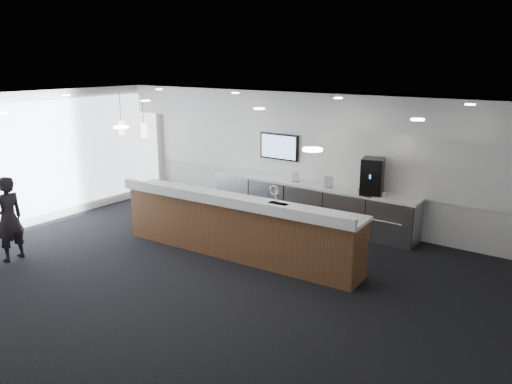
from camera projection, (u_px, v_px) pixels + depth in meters
The scene contains 22 objects.
ground at pixel (203, 278), 8.64m from camera, with size 10.00×10.00×0.00m, color black.
ceiling at pixel (197, 102), 7.86m from camera, with size 10.00×8.00×0.02m, color black.
back_wall at pixel (318, 157), 11.38m from camera, with size 10.00×0.02×3.00m, color white.
left_wall at pixel (32, 160), 11.08m from camera, with size 0.02×8.00×3.00m, color white.
soffit_bulkhead at pixel (309, 108), 10.73m from camera, with size 10.00×0.90×0.70m, color white.
alcove_panel at pixel (317, 153), 11.33m from camera, with size 9.80×0.06×1.40m, color white.
window_blinds_wall at pixel (33, 160), 11.06m from camera, with size 0.04×7.36×2.55m, color silver.
back_credenza at pixel (309, 203), 11.36m from camera, with size 5.06×0.66×0.95m.
wall_tv at pixel (279, 147), 11.83m from camera, with size 1.05×0.08×0.62m.
pendant_left at pixel (137, 132), 10.04m from camera, with size 0.12×0.12×0.30m, color beige.
pendant_right at pixel (114, 129), 10.44m from camera, with size 0.12×0.12×0.30m, color beige.
ceiling_can_lights at pixel (197, 104), 7.87m from camera, with size 7.00×5.00×0.02m, color white, non-canonical shape.
service_counter at pixel (237, 226), 9.50m from camera, with size 5.08×1.11×1.49m.
coffee_machine at pixel (372, 176), 10.29m from camera, with size 0.54×0.61×0.75m.
info_sign_left at pixel (295, 177), 11.35m from camera, with size 0.17×0.02×0.23m, color silver.
info_sign_right at pixel (329, 182), 10.83m from camera, with size 0.19×0.02×0.26m, color silver.
lounge_guest at pixel (8, 219), 9.22m from camera, with size 0.58×0.38×1.60m, color black.
cup_0 at pixel (384, 194), 10.14m from camera, with size 0.10×0.10×0.10m, color white.
cup_1 at pixel (377, 193), 10.22m from camera, with size 0.10×0.10×0.10m, color white.
cup_2 at pixel (371, 192), 10.30m from camera, with size 0.10×0.10×0.10m, color white.
cup_3 at pixel (364, 191), 10.38m from camera, with size 0.10×0.10×0.10m, color white.
cup_4 at pixel (358, 190), 10.46m from camera, with size 0.10×0.10×0.10m, color white.
Camera 1 is at (5.41, -5.91, 3.66)m, focal length 35.00 mm.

